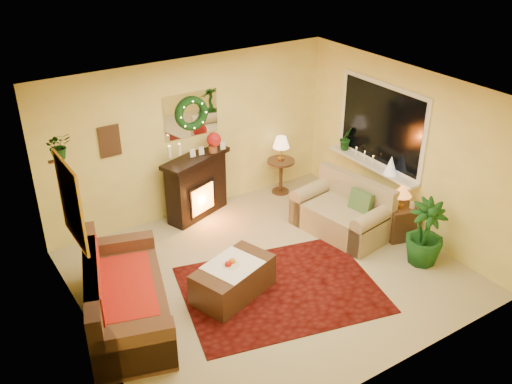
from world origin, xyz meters
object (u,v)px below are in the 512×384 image
sofa (126,292)px  loveseat (342,208)px  coffee_table (233,281)px  fireplace (196,185)px  end_table_square (399,221)px  side_table_round (281,176)px

sofa → loveseat: 3.63m
loveseat → coffee_table: loveseat is taller
fireplace → coffee_table: size_ratio=0.99×
fireplace → loveseat: bearing=-65.9°
loveseat → end_table_square: size_ratio=2.77×
fireplace → side_table_round: fireplace is taller
side_table_round → coffee_table: size_ratio=0.57×
loveseat → coffee_table: (-2.25, -0.45, -0.21)m
coffee_table → fireplace: bearing=55.6°
sofa → fireplace: bearing=60.8°
sofa → end_table_square: 4.31m
end_table_square → coffee_table: bearing=177.0°
fireplace → sofa: bearing=-155.9°
coffee_table → sofa: bearing=150.2°
sofa → side_table_round: size_ratio=3.34×
fireplace → side_table_round: 1.64m
fireplace → loveseat: fireplace is taller
loveseat → end_table_square: 0.91m
side_table_round → end_table_square: (0.69, -2.22, -0.05)m
end_table_square → coffee_table: (-2.91, 0.15, -0.06)m
sofa → end_table_square: (4.28, -0.42, -0.16)m
loveseat → coffee_table: 2.31m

